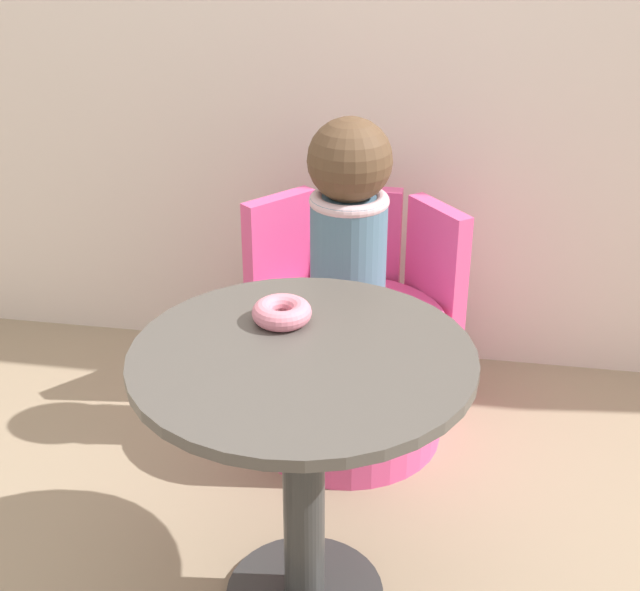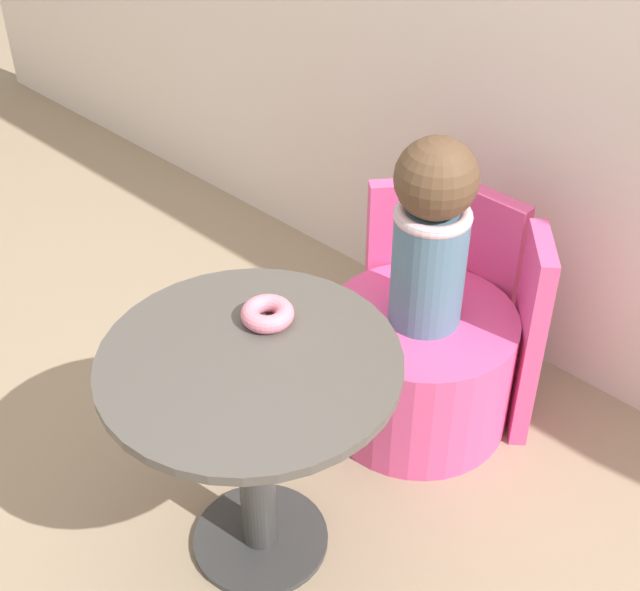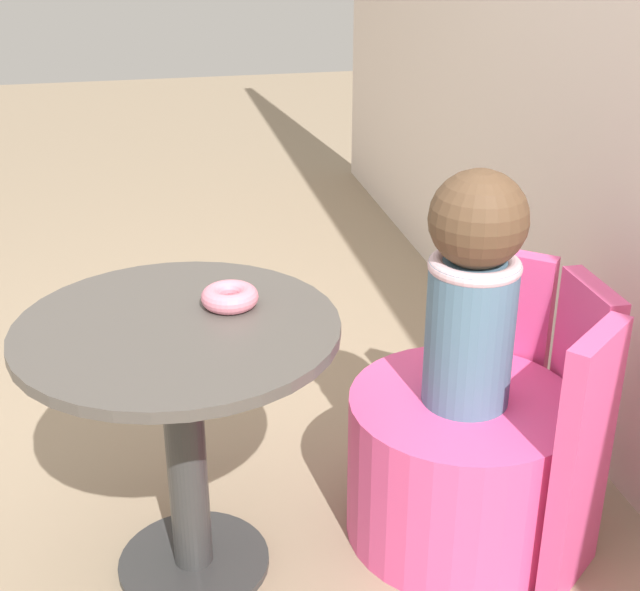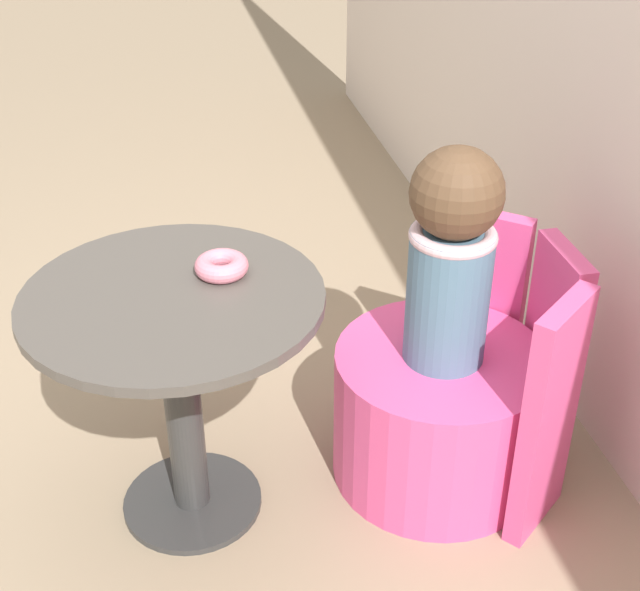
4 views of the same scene
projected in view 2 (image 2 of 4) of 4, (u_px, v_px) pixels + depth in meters
The scene contains 6 objects.
ground_plane at pixel (258, 522), 2.40m from camera, with size 12.00×12.00×0.00m, color gray.
round_table at pixel (253, 412), 2.07m from camera, with size 0.69×0.69×0.64m.
tub_chair at pixel (419, 367), 2.62m from camera, with size 0.54×0.54×0.38m.
booth_backrest at pixel (469, 297), 2.67m from camera, with size 0.64×0.24×0.64m.
child_figure at pixel (432, 230), 2.33m from camera, with size 0.22×0.22×0.56m.
donut at pixel (267, 314), 2.06m from camera, with size 0.13×0.13×0.04m.
Camera 2 is at (1.18, -1.00, 1.94)m, focal length 50.00 mm.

